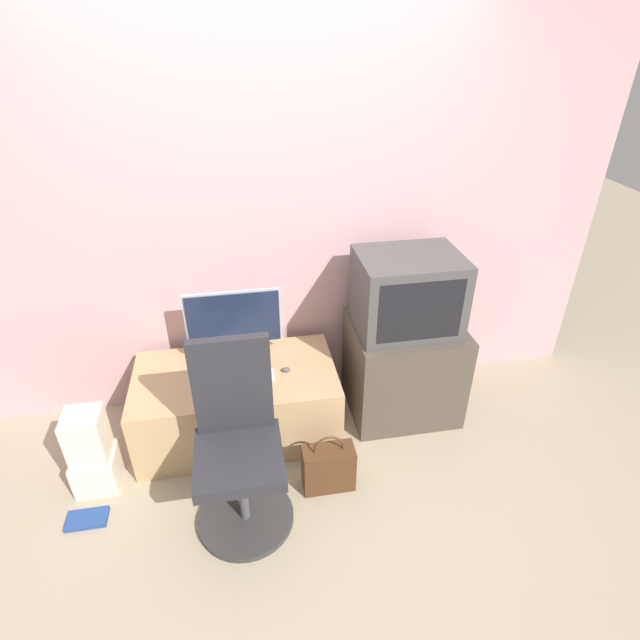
# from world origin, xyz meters

# --- Properties ---
(ground_plane) EXTENTS (12.00, 12.00, 0.00)m
(ground_plane) POSITION_xyz_m (0.00, 0.00, 0.00)
(ground_plane) COLOR tan
(wall_back) EXTENTS (4.40, 0.05, 2.60)m
(wall_back) POSITION_xyz_m (0.00, 1.32, 1.30)
(wall_back) COLOR #CC9EA3
(wall_back) RESTS_ON ground_plane
(desk) EXTENTS (1.22, 0.66, 0.46)m
(desk) POSITION_xyz_m (-0.28, 0.90, 0.23)
(desk) COLOR tan
(desk) RESTS_ON ground_plane
(side_stand) EXTENTS (0.69, 0.58, 0.65)m
(side_stand) POSITION_xyz_m (0.81, 0.94, 0.33)
(side_stand) COLOR #4C4238
(side_stand) RESTS_ON ground_plane
(main_monitor) EXTENTS (0.58, 0.19, 0.46)m
(main_monitor) POSITION_xyz_m (-0.25, 1.08, 0.70)
(main_monitor) COLOR #B2B2B7
(main_monitor) RESTS_ON desk
(keyboard) EXTENTS (0.36, 0.11, 0.01)m
(keyboard) POSITION_xyz_m (-0.22, 0.83, 0.47)
(keyboard) COLOR silver
(keyboard) RESTS_ON desk
(mouse) EXTENTS (0.05, 0.03, 0.03)m
(mouse) POSITION_xyz_m (0.03, 0.86, 0.48)
(mouse) COLOR #4C4C51
(mouse) RESTS_ON desk
(crt_tv) EXTENTS (0.61, 0.47, 0.48)m
(crt_tv) POSITION_xyz_m (0.79, 0.94, 0.89)
(crt_tv) COLOR #474747
(crt_tv) RESTS_ON side_stand
(office_chair) EXTENTS (0.51, 0.51, 1.04)m
(office_chair) POSITION_xyz_m (-0.28, 0.27, 0.45)
(office_chair) COLOR #333333
(office_chair) RESTS_ON ground_plane
(cardboard_box_lower) EXTENTS (0.23, 0.23, 0.22)m
(cardboard_box_lower) POSITION_xyz_m (-1.09, 0.60, 0.11)
(cardboard_box_lower) COLOR beige
(cardboard_box_lower) RESTS_ON ground_plane
(cardboard_box_upper) EXTENTS (0.20, 0.20, 0.29)m
(cardboard_box_upper) POSITION_xyz_m (-1.09, 0.60, 0.37)
(cardboard_box_upper) COLOR beige
(cardboard_box_upper) RESTS_ON cardboard_box_lower
(handbag) EXTENTS (0.29, 0.14, 0.38)m
(handbag) POSITION_xyz_m (0.20, 0.36, 0.14)
(handbag) COLOR #4C2D19
(handbag) RESTS_ON ground_plane
(book) EXTENTS (0.21, 0.12, 0.02)m
(book) POSITION_xyz_m (-1.12, 0.35, 0.01)
(book) COLOR navy
(book) RESTS_ON ground_plane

